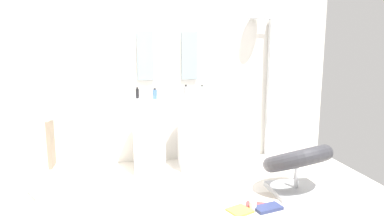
{
  "coord_description": "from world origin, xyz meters",
  "views": [
    {
      "loc": [
        -0.57,
        -3.19,
        1.63
      ],
      "look_at": [
        0.15,
        0.55,
        0.95
      ],
      "focal_mm": 31.91,
      "sensor_mm": 36.0,
      "label": 1
    }
  ],
  "objects_px": {
    "pedestal_sink_right": "(194,131)",
    "soap_bottle_grey": "(186,92)",
    "shower_column": "(271,85)",
    "towel_rack": "(48,145)",
    "soap_bottle_black": "(137,93)",
    "pedestal_sink_left": "(149,133)",
    "magazine_red": "(259,206)",
    "soap_bottle_blue": "(155,94)",
    "coffee_mug": "(253,205)",
    "magazine_ochre": "(240,211)",
    "lounge_chair": "(297,163)",
    "magazine_navy": "(268,208)",
    "soap_bottle_clear": "(202,91)"
  },
  "relations": [
    {
      "from": "pedestal_sink_right",
      "to": "magazine_ochre",
      "type": "distance_m",
      "value": 1.47
    },
    {
      "from": "shower_column",
      "to": "magazine_ochre",
      "type": "xyz_separation_m",
      "value": [
        -1.03,
        -1.69,
        -1.06
      ]
    },
    {
      "from": "lounge_chair",
      "to": "magazine_red",
      "type": "xyz_separation_m",
      "value": [
        -0.55,
        -0.28,
        -0.33
      ]
    },
    {
      "from": "lounge_chair",
      "to": "soap_bottle_clear",
      "type": "distance_m",
      "value": 1.54
    },
    {
      "from": "towel_rack",
      "to": "lounge_chair",
      "type": "bearing_deg",
      "value": -5.42
    },
    {
      "from": "pedestal_sink_right",
      "to": "towel_rack",
      "type": "distance_m",
      "value": 1.87
    },
    {
      "from": "lounge_chair",
      "to": "magazine_red",
      "type": "height_order",
      "value": "lounge_chair"
    },
    {
      "from": "pedestal_sink_left",
      "to": "magazine_navy",
      "type": "bearing_deg",
      "value": -51.29
    },
    {
      "from": "towel_rack",
      "to": "coffee_mug",
      "type": "xyz_separation_m",
      "value": [
        2.04,
        -0.58,
        -0.57
      ]
    },
    {
      "from": "pedestal_sink_left",
      "to": "magazine_navy",
      "type": "height_order",
      "value": "pedestal_sink_left"
    },
    {
      "from": "towel_rack",
      "to": "magazine_navy",
      "type": "relative_size",
      "value": 3.4
    },
    {
      "from": "lounge_chair",
      "to": "soap_bottle_blue",
      "type": "bearing_deg",
      "value": 148.32
    },
    {
      "from": "towel_rack",
      "to": "magazine_ochre",
      "type": "bearing_deg",
      "value": -17.48
    },
    {
      "from": "pedestal_sink_right",
      "to": "soap_bottle_grey",
      "type": "xyz_separation_m",
      "value": [
        -0.13,
        -0.08,
        0.54
      ]
    },
    {
      "from": "towel_rack",
      "to": "magazine_ochre",
      "type": "xyz_separation_m",
      "value": [
        1.89,
        -0.6,
        -0.61
      ]
    },
    {
      "from": "pedestal_sink_right",
      "to": "shower_column",
      "type": "bearing_deg",
      "value": 14.8
    },
    {
      "from": "towel_rack",
      "to": "soap_bottle_grey",
      "type": "height_order",
      "value": "soap_bottle_grey"
    },
    {
      "from": "pedestal_sink_right",
      "to": "shower_column",
      "type": "distance_m",
      "value": 1.38
    },
    {
      "from": "coffee_mug",
      "to": "soap_bottle_black",
      "type": "distance_m",
      "value": 2.0
    },
    {
      "from": "soap_bottle_clear",
      "to": "pedestal_sink_left",
      "type": "bearing_deg",
      "value": -175.99
    },
    {
      "from": "coffee_mug",
      "to": "soap_bottle_grey",
      "type": "xyz_separation_m",
      "value": [
        -0.47,
        1.27,
        1.0
      ]
    },
    {
      "from": "shower_column",
      "to": "magazine_red",
      "type": "relative_size",
      "value": 7.77
    },
    {
      "from": "magazine_navy",
      "to": "lounge_chair",
      "type": "bearing_deg",
      "value": 23.11
    },
    {
      "from": "towel_rack",
      "to": "soap_bottle_blue",
      "type": "bearing_deg",
      "value": 30.0
    },
    {
      "from": "soap_bottle_black",
      "to": "soap_bottle_grey",
      "type": "xyz_separation_m",
      "value": [
        0.62,
        -0.08,
        0.01
      ]
    },
    {
      "from": "soap_bottle_black",
      "to": "shower_column",
      "type": "bearing_deg",
      "value": 9.32
    },
    {
      "from": "soap_bottle_grey",
      "to": "soap_bottle_blue",
      "type": "height_order",
      "value": "soap_bottle_grey"
    },
    {
      "from": "lounge_chair",
      "to": "magazine_ochre",
      "type": "distance_m",
      "value": 0.91
    },
    {
      "from": "towel_rack",
      "to": "soap_bottle_grey",
      "type": "distance_m",
      "value": 1.77
    },
    {
      "from": "soap_bottle_clear",
      "to": "magazine_navy",
      "type": "bearing_deg",
      "value": -75.34
    },
    {
      "from": "shower_column",
      "to": "magazine_red",
      "type": "bearing_deg",
      "value": -116.3
    },
    {
      "from": "magazine_ochre",
      "to": "coffee_mug",
      "type": "xyz_separation_m",
      "value": [
        0.14,
        0.01,
        0.04
      ]
    },
    {
      "from": "soap_bottle_black",
      "to": "soap_bottle_clear",
      "type": "xyz_separation_m",
      "value": [
        0.86,
        0.05,
        0.0
      ]
    },
    {
      "from": "shower_column",
      "to": "towel_rack",
      "type": "height_order",
      "value": "shower_column"
    },
    {
      "from": "towel_rack",
      "to": "soap_bottle_blue",
      "type": "relative_size",
      "value": 6.83
    },
    {
      "from": "towel_rack",
      "to": "soap_bottle_black",
      "type": "distance_m",
      "value": 1.29
    },
    {
      "from": "shower_column",
      "to": "towel_rack",
      "type": "bearing_deg",
      "value": -159.48
    },
    {
      "from": "shower_column",
      "to": "coffee_mug",
      "type": "xyz_separation_m",
      "value": [
        -0.89,
        -1.68,
        -1.02
      ]
    },
    {
      "from": "magazine_red",
      "to": "coffee_mug",
      "type": "distance_m",
      "value": 0.1
    },
    {
      "from": "shower_column",
      "to": "soap_bottle_clear",
      "type": "height_order",
      "value": "shower_column"
    },
    {
      "from": "magazine_navy",
      "to": "soap_bottle_black",
      "type": "relative_size",
      "value": 1.93
    },
    {
      "from": "pedestal_sink_left",
      "to": "magazine_red",
      "type": "bearing_deg",
      "value": -51.57
    },
    {
      "from": "lounge_chair",
      "to": "coffee_mug",
      "type": "bearing_deg",
      "value": -152.55
    },
    {
      "from": "magazine_navy",
      "to": "coffee_mug",
      "type": "distance_m",
      "value": 0.16
    },
    {
      "from": "magazine_red",
      "to": "soap_bottle_blue",
      "type": "bearing_deg",
      "value": 152.52
    },
    {
      "from": "pedestal_sink_left",
      "to": "coffee_mug",
      "type": "bearing_deg",
      "value": -54.82
    },
    {
      "from": "magazine_ochre",
      "to": "soap_bottle_grey",
      "type": "height_order",
      "value": "soap_bottle_grey"
    },
    {
      "from": "soap_bottle_black",
      "to": "soap_bottle_grey",
      "type": "distance_m",
      "value": 0.62
    },
    {
      "from": "shower_column",
      "to": "coffee_mug",
      "type": "distance_m",
      "value": 2.15
    },
    {
      "from": "towel_rack",
      "to": "soap_bottle_clear",
      "type": "distance_m",
      "value": 2.03
    }
  ]
}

